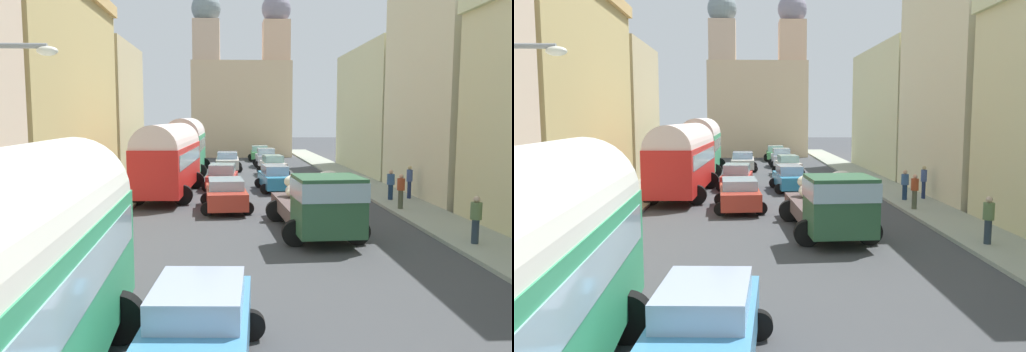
% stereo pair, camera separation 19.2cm
% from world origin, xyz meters
% --- Properties ---
extents(ground_plane, '(154.00, 154.00, 0.00)m').
position_xyz_m(ground_plane, '(0.00, 27.00, 0.00)').
color(ground_plane, '#3E4144').
extents(sidewalk_left, '(2.50, 70.00, 0.14)m').
position_xyz_m(sidewalk_left, '(-7.25, 27.00, 0.07)').
color(sidewalk_left, gray).
rests_on(sidewalk_left, ground).
extents(sidewalk_right, '(2.50, 70.00, 0.14)m').
position_xyz_m(sidewalk_right, '(7.25, 27.00, 0.07)').
color(sidewalk_right, '#969D8D').
rests_on(sidewalk_right, ground).
extents(building_left_2, '(5.39, 14.00, 11.09)m').
position_xyz_m(building_left_2, '(-10.95, 22.08, 5.58)').
color(building_left_2, tan).
rests_on(building_left_2, ground).
extents(building_left_3, '(5.34, 9.67, 9.67)m').
position_xyz_m(building_left_3, '(-11.17, 34.76, 4.84)').
color(building_left_3, tan).
rests_on(building_left_3, ground).
extents(building_right_2, '(6.31, 9.93, 14.63)m').
position_xyz_m(building_right_2, '(11.37, 23.53, 7.35)').
color(building_right_2, beige).
rests_on(building_right_2, ground).
extents(building_right_3, '(5.86, 14.19, 9.68)m').
position_xyz_m(building_right_3, '(11.43, 35.94, 4.84)').
color(building_right_3, beige).
rests_on(building_right_3, ground).
extents(distant_church, '(10.74, 7.01, 17.42)m').
position_xyz_m(distant_church, '(0.00, 53.75, 6.24)').
color(distant_church, beige).
rests_on(distant_church, ground).
extents(parked_bus_1, '(3.54, 9.56, 3.99)m').
position_xyz_m(parked_bus_1, '(-4.69, 24.38, 2.21)').
color(parked_bus_1, red).
rests_on(parked_bus_1, ground).
extents(parked_bus_2, '(3.38, 8.88, 4.26)m').
position_xyz_m(parked_bus_2, '(-4.66, 35.45, 2.35)').
color(parked_bus_2, '#3C996A').
rests_on(parked_bus_2, ground).
extents(cargo_truck_0, '(3.31, 7.12, 2.40)m').
position_xyz_m(cargo_truck_0, '(1.84, 14.30, 1.27)').
color(cargo_truck_0, '#2A5636').
rests_on(cargo_truck_0, ground).
extents(car_0, '(2.29, 4.33, 1.52)m').
position_xyz_m(car_0, '(1.30, 26.12, 0.77)').
color(car_0, '#3697CD').
rests_on(car_0, ground).
extents(car_1, '(2.32, 3.93, 1.52)m').
position_xyz_m(car_1, '(1.87, 34.05, 0.77)').
color(car_1, silver).
rests_on(car_1, ground).
extents(car_2, '(2.25, 3.68, 1.63)m').
position_xyz_m(car_2, '(1.82, 40.70, 0.81)').
color(car_2, silver).
rests_on(car_2, ground).
extents(car_3, '(2.36, 3.70, 1.50)m').
position_xyz_m(car_3, '(1.64, 46.91, 0.75)').
color(car_3, '#469755').
rests_on(car_3, ground).
extents(car_4, '(2.46, 4.09, 1.56)m').
position_xyz_m(car_4, '(-1.93, 4.53, 0.79)').
color(car_4, '#458BBE').
rests_on(car_4, ground).
extents(car_5, '(2.55, 4.46, 1.48)m').
position_xyz_m(car_5, '(-1.56, 19.95, 0.76)').
color(car_5, '#B73525').
rests_on(car_5, ground).
extents(car_6, '(2.45, 3.81, 1.52)m').
position_xyz_m(car_6, '(-1.81, 27.03, 0.76)').
color(car_6, red).
rests_on(car_6, ground).
extents(car_7, '(2.39, 4.35, 1.53)m').
position_xyz_m(car_7, '(-1.53, 37.49, 0.77)').
color(car_7, silver).
rests_on(car_7, ground).
extents(pedestrian_0, '(0.40, 0.40, 1.85)m').
position_xyz_m(pedestrian_0, '(7.98, 22.02, 1.07)').
color(pedestrian_0, navy).
rests_on(pedestrian_0, ground).
extents(pedestrian_1, '(0.51, 0.51, 1.76)m').
position_xyz_m(pedestrian_1, '(6.85, 12.49, 1.00)').
color(pedestrian_1, '#26333F').
rests_on(pedestrian_1, ground).
extents(pedestrian_2, '(0.49, 0.49, 1.75)m').
position_xyz_m(pedestrian_2, '(6.52, 19.06, 1.00)').
color(pedestrian_2, '#484E3B').
rests_on(pedestrian_2, ground).
extents(pedestrian_3, '(0.51, 0.51, 1.68)m').
position_xyz_m(pedestrian_3, '(6.88, 21.66, 0.95)').
color(pedestrian_3, '#182D4B').
rests_on(pedestrian_3, ground).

